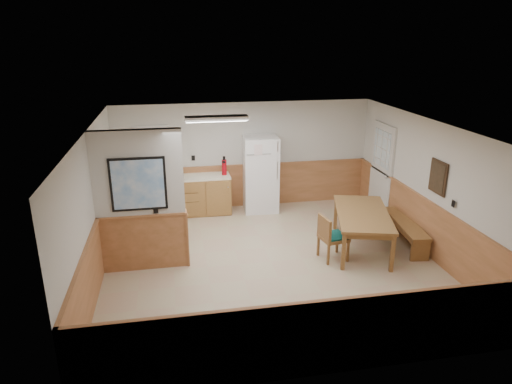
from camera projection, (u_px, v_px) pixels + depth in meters
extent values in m
plane|color=tan|center=(271.00, 262.00, 8.38)|extent=(6.00, 6.00, 0.00)
cube|color=white|center=(272.00, 127.00, 7.57)|extent=(6.00, 6.00, 0.02)
cube|color=silver|center=(244.00, 155.00, 10.76)|extent=(6.00, 0.02, 2.50)
cube|color=silver|center=(429.00, 188.00, 8.50)|extent=(0.02, 6.00, 2.50)
cube|color=silver|center=(93.00, 209.00, 7.46)|extent=(0.02, 6.00, 2.50)
cube|color=#BB774B|center=(245.00, 186.00, 10.99)|extent=(6.00, 0.04, 1.00)
cube|color=#BB774B|center=(423.00, 225.00, 8.74)|extent=(0.04, 6.00, 1.00)
cube|color=#BB774B|center=(99.00, 250.00, 7.70)|extent=(0.04, 6.00, 1.00)
cube|color=silver|center=(138.00, 174.00, 7.61)|extent=(1.50, 0.15, 1.50)
cube|color=#BB774B|center=(144.00, 242.00, 8.02)|extent=(1.50, 0.17, 1.00)
cube|color=black|center=(138.00, 184.00, 7.57)|extent=(0.92, 0.03, 0.92)
cube|color=white|center=(138.00, 184.00, 7.55)|extent=(0.84, 0.01, 0.84)
cube|color=#9E6B38|center=(200.00, 195.00, 10.54)|extent=(1.40, 0.60, 0.86)
cube|color=#9E6B38|center=(135.00, 199.00, 10.29)|extent=(0.06, 0.60, 0.86)
cube|color=#9E6B38|center=(168.00, 197.00, 10.42)|extent=(0.06, 0.60, 0.86)
cube|color=#F2EBCB|center=(181.00, 178.00, 10.33)|extent=(2.20, 0.60, 0.04)
cube|color=#F2EBCB|center=(181.00, 171.00, 10.58)|extent=(2.20, 0.02, 0.10)
cube|color=silver|center=(381.00, 171.00, 10.33)|extent=(0.05, 1.02, 2.15)
cube|color=silver|center=(381.00, 171.00, 10.33)|extent=(0.04, 0.90, 2.05)
cube|color=silver|center=(382.00, 149.00, 10.15)|extent=(0.02, 0.76, 0.80)
cube|color=silver|center=(153.00, 147.00, 10.28)|extent=(0.80, 0.03, 1.00)
cube|color=white|center=(153.00, 147.00, 10.27)|extent=(0.70, 0.01, 0.90)
cube|color=#322114|center=(438.00, 177.00, 8.11)|extent=(0.03, 0.50, 0.60)
cube|color=black|center=(437.00, 177.00, 8.11)|extent=(0.01, 0.42, 0.52)
cube|color=silver|center=(216.00, 118.00, 8.65)|extent=(1.20, 0.30, 0.08)
cube|color=white|center=(217.00, 121.00, 8.67)|extent=(1.15, 0.25, 0.01)
cube|color=white|center=(261.00, 174.00, 10.59)|extent=(0.82, 0.74, 1.77)
cube|color=silver|center=(278.00, 147.00, 10.08)|extent=(0.03, 0.02, 0.23)
cube|color=silver|center=(277.00, 170.00, 10.26)|extent=(0.03, 0.02, 0.42)
cube|color=olive|center=(363.00, 214.00, 8.68)|extent=(1.45, 2.11, 0.05)
cube|color=olive|center=(362.00, 217.00, 8.71)|extent=(1.32, 1.99, 0.10)
cube|color=olive|center=(343.00, 252.00, 7.99)|extent=(0.09, 0.09, 0.70)
cube|color=olive|center=(336.00, 214.00, 9.69)|extent=(0.09, 0.09, 0.70)
cube|color=olive|center=(392.00, 254.00, 7.92)|extent=(0.09, 0.09, 0.70)
cube|color=olive|center=(376.00, 215.00, 9.62)|extent=(0.09, 0.09, 0.70)
cube|color=olive|center=(406.00, 223.00, 9.02)|extent=(0.57, 1.71, 0.05)
cube|color=olive|center=(425.00, 251.00, 8.37)|extent=(0.35, 0.10, 0.40)
cube|color=olive|center=(387.00, 218.00, 9.83)|extent=(0.35, 0.10, 0.40)
cube|color=olive|center=(333.00, 238.00, 8.37)|extent=(0.52, 0.52, 0.06)
cube|color=#11564E|center=(334.00, 236.00, 8.36)|extent=(0.48, 0.48, 0.03)
cube|color=olive|center=(324.00, 228.00, 8.23)|extent=(0.12, 0.46, 0.40)
cube|color=#11564E|center=(314.00, 229.00, 8.17)|extent=(0.08, 0.40, 0.34)
cube|color=olive|center=(328.00, 255.00, 8.20)|extent=(0.05, 0.05, 0.39)
cube|color=olive|center=(318.00, 246.00, 8.56)|extent=(0.05, 0.05, 0.39)
cube|color=olive|center=(348.00, 252.00, 8.33)|extent=(0.05, 0.05, 0.39)
cube|color=olive|center=(337.00, 243.00, 8.68)|extent=(0.05, 0.05, 0.39)
cylinder|color=#AF0915|center=(224.00, 167.00, 10.42)|extent=(0.13, 0.13, 0.36)
cylinder|color=black|center=(224.00, 158.00, 10.35)|extent=(0.06, 0.06, 0.08)
cylinder|color=#1A922D|center=(147.00, 174.00, 10.12)|extent=(0.09, 0.09, 0.23)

